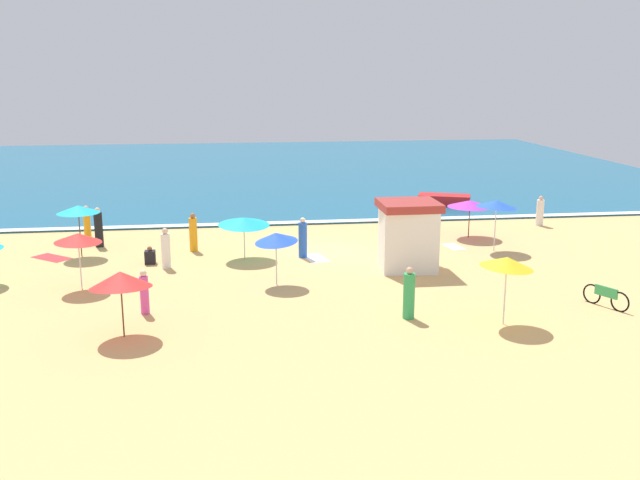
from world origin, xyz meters
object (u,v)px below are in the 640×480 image
(beachgoer_5, at_px, (390,223))
(beachgoer_8, at_px, (99,229))
(beach_umbrella_0, at_px, (496,204))
(beachgoer_6, at_px, (407,229))
(beachgoer_0, at_px, (303,239))
(beach_umbrella_6, at_px, (78,238))
(beachgoer_1, at_px, (193,233))
(parked_bicycle, at_px, (606,296))
(beachgoer_3, at_px, (540,212))
(beachgoer_11, at_px, (409,295))
(small_boat_0, at_px, (444,200))
(lifeguard_cabana, at_px, (408,235))
(beachgoer_10, at_px, (87,224))
(beach_umbrella_8, at_px, (78,209))
(beach_umbrella_2, at_px, (507,262))
(beachgoer_7, at_px, (429,224))
(beach_umbrella_7, at_px, (470,204))
(beach_umbrella_5, at_px, (120,280))
(beachgoer_4, at_px, (144,293))
(beach_umbrella_1, at_px, (244,221))
(beachgoer_2, at_px, (150,257))
(beachgoer_9, at_px, (166,250))

(beachgoer_5, distance_m, beachgoer_8, 13.68)
(beach_umbrella_0, height_order, beachgoer_6, beach_umbrella_0)
(beachgoer_0, relative_size, beachgoer_8, 0.96)
(beach_umbrella_6, distance_m, beachgoer_1, 6.72)
(parked_bicycle, relative_size, beachgoer_0, 0.93)
(beachgoer_5, bearing_deg, beach_umbrella_0, -29.29)
(beach_umbrella_6, relative_size, beachgoer_1, 1.27)
(beachgoer_3, relative_size, beachgoer_11, 0.90)
(beachgoer_3, xyz_separation_m, small_boat_0, (-3.35, 5.99, -0.32))
(beachgoer_0, bearing_deg, lifeguard_cabana, -30.25)
(beachgoer_5, distance_m, beachgoer_10, 14.59)
(beach_umbrella_8, distance_m, beachgoer_3, 23.17)
(beachgoer_1, bearing_deg, beachgoer_8, 162.24)
(beach_umbrella_2, bearing_deg, beachgoer_0, 120.72)
(beachgoer_10, bearing_deg, beachgoer_3, 0.71)
(beach_umbrella_2, distance_m, beach_umbrella_8, 18.64)
(beachgoer_8, relative_size, beachgoer_10, 1.09)
(beachgoer_7, distance_m, beachgoer_11, 13.15)
(beach_umbrella_7, distance_m, beachgoer_1, 13.39)
(beachgoer_10, distance_m, small_boat_0, 20.77)
(beachgoer_3, relative_size, beachgoer_8, 0.85)
(beach_umbrella_5, relative_size, beachgoer_4, 1.42)
(lifeguard_cabana, relative_size, beachgoer_8, 1.52)
(beachgoer_4, height_order, beachgoer_5, beachgoer_5)
(beachgoer_6, relative_size, beachgoer_8, 0.44)
(beachgoer_6, height_order, beachgoer_10, beachgoer_10)
(beach_umbrella_1, distance_m, beachgoer_8, 7.39)
(beachgoer_3, bearing_deg, beachgoer_8, -175.69)
(beach_umbrella_2, bearing_deg, beachgoer_2, 143.04)
(beach_umbrella_0, relative_size, beachgoer_4, 1.55)
(beachgoer_3, xyz_separation_m, beachgoer_5, (-8.72, -2.44, 0.15))
(beachgoer_8, distance_m, beachgoer_10, 1.60)
(beach_umbrella_0, bearing_deg, beach_umbrella_7, 95.51)
(beach_umbrella_5, bearing_deg, beachgoer_9, 84.68)
(beach_umbrella_8, bearing_deg, beachgoer_2, -28.31)
(beach_umbrella_5, distance_m, beachgoer_6, 17.39)
(beachgoer_2, distance_m, beachgoer_3, 20.39)
(beachgoer_0, bearing_deg, beach_umbrella_1, 178.51)
(beachgoer_9, bearing_deg, beach_umbrella_2, -36.14)
(beach_umbrella_7, bearing_deg, beachgoer_11, -118.19)
(beach_umbrella_0, bearing_deg, beach_umbrella_6, -168.62)
(beachgoer_0, height_order, beachgoer_5, beachgoer_5)
(beachgoer_5, bearing_deg, beach_umbrella_1, -161.29)
(beach_umbrella_2, height_order, beachgoer_8, beach_umbrella_2)
(beach_umbrella_7, xyz_separation_m, beachgoer_5, (-4.07, -0.29, -0.81))
(beachgoer_3, bearing_deg, lifeguard_cabana, -141.34)
(beachgoer_9, bearing_deg, beach_umbrella_5, -95.32)
(beachgoer_7, bearing_deg, beach_umbrella_2, -95.95)
(beach_umbrella_7, relative_size, beachgoer_7, 3.08)
(beachgoer_8, height_order, beachgoer_10, beachgoer_8)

